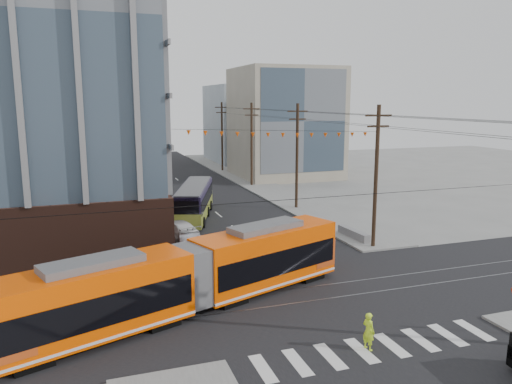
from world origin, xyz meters
TOP-DOWN VIEW (x-y plane):
  - ground at (0.00, 0.00)m, footprint 160.00×160.00m
  - bg_bldg_nw_near at (-17.00, 52.00)m, footprint 18.00×16.00m
  - bg_bldg_ne_near at (16.00, 48.00)m, footprint 14.00×14.00m
  - bg_bldg_nw_far at (-14.00, 72.00)m, footprint 16.00×18.00m
  - bg_bldg_ne_far at (18.00, 68.00)m, footprint 16.00×16.00m
  - utility_pole_far at (8.50, 56.00)m, footprint 0.30×0.30m
  - streetcar at (-7.27, 3.94)m, footprint 19.79×9.71m
  - city_bus at (-2.54, 25.44)m, footprint 6.17×11.96m
  - parked_car_silver at (-5.17, 14.91)m, footprint 2.18×4.53m
  - parked_car_white at (-5.49, 18.56)m, footprint 3.55×5.68m
  - parked_car_grey at (-6.05, 25.74)m, footprint 3.46×5.55m
  - pedestrian at (-0.46, -2.97)m, footprint 0.60×0.75m
  - jersey_barrier at (8.30, 13.66)m, footprint 1.12×4.01m

SIDE VIEW (x-z plane):
  - ground at x=0.00m, z-range 0.00..0.00m
  - jersey_barrier at x=8.30m, z-range 0.00..0.79m
  - parked_car_grey at x=-6.05m, z-range 0.00..1.43m
  - parked_car_silver at x=-5.17m, z-range 0.00..1.43m
  - parked_car_white at x=-5.49m, z-range 0.00..1.54m
  - pedestrian at x=-0.46m, z-range 0.00..1.80m
  - city_bus at x=-2.54m, z-range 0.00..3.33m
  - streetcar at x=-7.27m, z-range 0.00..3.87m
  - utility_pole_far at x=8.50m, z-range 0.00..11.00m
  - bg_bldg_ne_far at x=18.00m, z-range 0.00..14.00m
  - bg_bldg_ne_near at x=16.00m, z-range 0.00..16.00m
  - bg_bldg_nw_near at x=-17.00m, z-range 0.00..18.00m
  - bg_bldg_nw_far at x=-14.00m, z-range 0.00..20.00m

